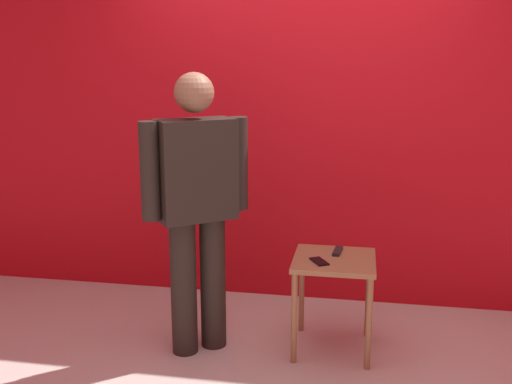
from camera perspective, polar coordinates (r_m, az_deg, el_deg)
ground_plane at (r=3.53m, az=1.59°, el=-17.74°), size 12.00×12.00×0.00m
back_wall_red at (r=4.34m, az=4.33°, el=9.24°), size 6.15×0.12×3.05m
standing_person at (r=3.55m, az=-5.78°, el=-0.81°), size 0.61×0.50×1.72m
side_table at (r=3.69m, az=7.54°, el=-7.83°), size 0.50×0.50×0.60m
cell_phone at (r=3.58m, az=6.12°, el=-6.69°), size 0.13×0.16×0.01m
tv_remote at (r=3.76m, az=7.88°, el=-5.68°), size 0.06×0.17×0.02m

